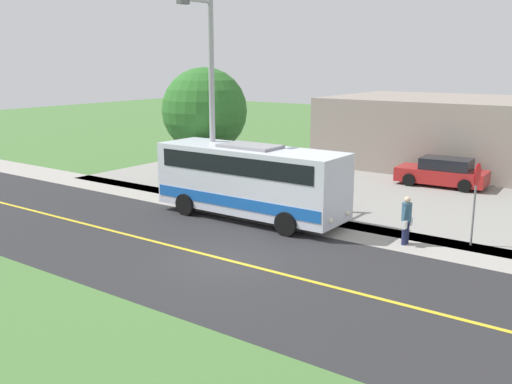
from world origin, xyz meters
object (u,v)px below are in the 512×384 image
street_light_pole (210,97)px  parked_car_near (443,173)px  pedestrian_with_bags (406,219)px  tree_curbside (205,111)px  stop_sign (476,190)px  shuttle_bus_front (250,178)px

street_light_pole → parked_car_near: (-10.20, 6.70, -4.06)m
pedestrian_with_bags → street_light_pole: street_light_pole is taller
tree_curbside → stop_sign: bearing=84.3°
shuttle_bus_front → stop_sign: bearing=101.2°
stop_sign → tree_curbside: 13.32m
pedestrian_with_bags → stop_sign: 2.49m
stop_sign → tree_curbside: bearing=-95.7°
pedestrian_with_bags → street_light_pole: size_ratio=0.20×
parked_car_near → tree_curbside: 12.39m
shuttle_bus_front → tree_curbside: (-2.94, -4.86, 2.24)m
shuttle_bus_front → pedestrian_with_bags: 6.41m
stop_sign → street_light_pole: size_ratio=0.33×
shuttle_bus_front → pedestrian_with_bags: shuttle_bus_front is taller
street_light_pole → tree_curbside: size_ratio=1.46×
parked_car_near → tree_curbside: bearing=-50.1°
street_light_pole → parked_car_near: size_ratio=1.93×
street_light_pole → tree_curbside: (-2.51, -2.48, -0.86)m
street_light_pole → tree_curbside: bearing=-135.4°
pedestrian_with_bags → tree_curbside: 11.86m
shuttle_bus_front → pedestrian_with_bags: (-0.44, 6.35, -0.74)m
pedestrian_with_bags → shuttle_bus_front: bearing=-86.0°
stop_sign → street_light_pole: 11.07m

